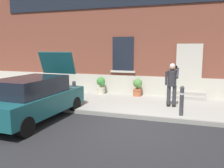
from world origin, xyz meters
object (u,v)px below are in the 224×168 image
(person_on_phone, at_px, (172,82))
(planter_terracotta, at_px, (138,87))
(bollard_far_left, at_px, (74,93))
(planter_cream, at_px, (101,85))
(hatchback_car_teal, at_px, (34,98))
(bollard_near_person, at_px, (182,100))
(planter_charcoal, at_px, (65,84))

(person_on_phone, bearing_deg, planter_terracotta, 121.04)
(bollard_far_left, distance_m, planter_cream, 2.82)
(planter_cream, height_order, planter_terracotta, same)
(planter_terracotta, bearing_deg, person_on_phone, -44.33)
(hatchback_car_teal, height_order, bollard_far_left, hatchback_car_teal)
(hatchback_car_teal, height_order, planter_terracotta, hatchback_car_teal)
(bollard_near_person, xyz_separation_m, planter_charcoal, (-5.97, 2.48, -0.11))
(planter_terracotta, bearing_deg, bollard_far_left, -125.13)
(hatchback_car_teal, bearing_deg, bollard_near_person, 18.80)
(hatchback_car_teal, bearing_deg, planter_terracotta, 59.07)
(hatchback_car_teal, bearing_deg, bollard_far_left, 67.26)
(planter_charcoal, bearing_deg, bollard_far_left, -53.44)
(planter_terracotta, bearing_deg, planter_charcoal, -174.73)
(planter_charcoal, bearing_deg, planter_terracotta, 5.27)
(planter_cream, bearing_deg, person_on_phone, -24.63)
(hatchback_car_teal, relative_size, bollard_near_person, 3.95)
(planter_charcoal, bearing_deg, bollard_near_person, -22.55)
(person_on_phone, xyz_separation_m, planter_cream, (-3.64, 1.67, -0.54))
(bollard_far_left, bearing_deg, planter_terracotta, 54.87)
(planter_charcoal, height_order, planter_terracotta, same)
(bollard_far_left, height_order, person_on_phone, person_on_phone)
(person_on_phone, distance_m, planter_terracotta, 2.47)
(hatchback_car_teal, distance_m, person_on_phone, 5.22)
(bollard_near_person, relative_size, person_on_phone, 0.60)
(planter_terracotta, bearing_deg, hatchback_car_teal, -120.93)
(person_on_phone, bearing_deg, planter_cream, 140.74)
(person_on_phone, relative_size, planter_charcoal, 2.03)
(bollard_near_person, bearing_deg, hatchback_car_teal, -161.20)
(hatchback_car_teal, distance_m, bollard_far_left, 1.78)
(bollard_near_person, relative_size, bollard_far_left, 1.00)
(bollard_far_left, xyz_separation_m, person_on_phone, (3.71, 1.15, 0.44))
(planter_terracotta, bearing_deg, planter_cream, -179.61)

